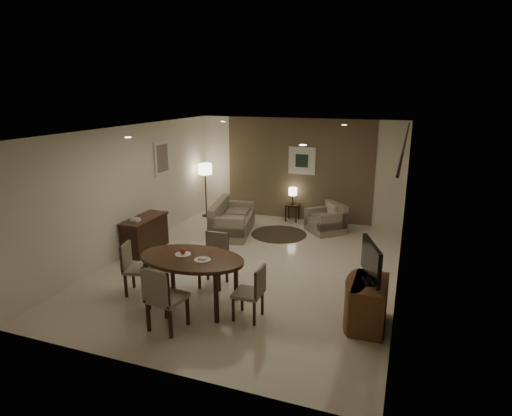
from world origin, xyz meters
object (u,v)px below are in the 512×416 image
at_px(chair_far, 213,261).
at_px(tv_cabinet, 369,304).
at_px(side_table, 292,212).
at_px(chair_left, 139,269).
at_px(sofa, 233,218).
at_px(dining_table, 192,281).
at_px(armchair, 326,218).
at_px(chair_right, 248,292).
at_px(chair_near, 167,297).
at_px(console_desk, 145,234).
at_px(floor_lamp, 206,190).

bearing_deg(chair_far, tv_cabinet, -12.11).
bearing_deg(side_table, chair_far, -93.77).
height_order(tv_cabinet, chair_left, chair_left).
relative_size(chair_left, sofa, 0.54).
xyz_separation_m(tv_cabinet, chair_far, (-2.75, 0.44, 0.12)).
xyz_separation_m(dining_table, armchair, (1.32, 4.40, -0.05)).
distance_m(chair_left, chair_right, 2.06).
height_order(tv_cabinet, chair_right, chair_right).
xyz_separation_m(tv_cabinet, chair_near, (-2.76, -1.09, 0.15)).
distance_m(chair_left, armchair, 4.96).
bearing_deg(tv_cabinet, chair_near, -158.48).
bearing_deg(side_table, chair_left, -105.06).
bearing_deg(dining_table, console_desk, 139.51).
bearing_deg(tv_cabinet, floor_lamp, 138.03).
bearing_deg(chair_right, console_desk, -120.23).
distance_m(tv_cabinet, sofa, 4.82).
distance_m(armchair, floor_lamp, 3.42).
height_order(chair_far, sofa, chair_far).
relative_size(console_desk, chair_right, 1.40).
xyz_separation_m(tv_cabinet, chair_right, (-1.76, -0.42, 0.08)).
xyz_separation_m(console_desk, sofa, (1.32, 1.74, 0.02)).
height_order(chair_right, side_table, chair_right).
bearing_deg(chair_far, floor_lamp, 114.96).
distance_m(dining_table, chair_right, 1.01).
height_order(chair_near, side_table, chair_near).
height_order(sofa, side_table, sofa).
distance_m(sofa, armchair, 2.28).
height_order(chair_right, armchair, chair_right).
bearing_deg(floor_lamp, tv_cabinet, -41.97).
bearing_deg(tv_cabinet, armchair, 109.51).
bearing_deg(floor_lamp, armchair, -4.39).
distance_m(side_table, floor_lamp, 2.45).
height_order(armchair, side_table, armchair).
distance_m(armchair, side_table, 1.22).
bearing_deg(chair_right, chair_far, -129.46).
xyz_separation_m(chair_near, side_table, (0.29, 5.84, -0.28)).
xyz_separation_m(chair_left, chair_right, (2.06, -0.15, -0.02)).
relative_size(dining_table, chair_near, 1.74).
bearing_deg(tv_cabinet, chair_right, -166.70).
xyz_separation_m(chair_right, sofa, (-1.81, 3.65, -0.04)).
distance_m(sofa, floor_lamp, 1.72).
bearing_deg(chair_near, side_table, -85.41).
relative_size(dining_table, chair_far, 1.87).
distance_m(chair_far, sofa, 2.92).
bearing_deg(chair_right, dining_table, -94.52).
distance_m(dining_table, side_table, 5.08).
distance_m(chair_far, armchair, 3.88).
bearing_deg(side_table, armchair, -32.89).
relative_size(chair_far, sofa, 0.56).
xyz_separation_m(side_table, floor_lamp, (-2.37, -0.40, 0.51)).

